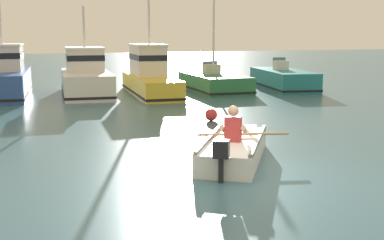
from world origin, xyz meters
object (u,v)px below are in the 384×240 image
moored_boat_green (214,83)px  mooring_buoy (211,115)px  moored_boat_teal (283,80)px  moored_boat_blue (4,77)px  moored_boat_yellow (149,76)px  moored_boat_white (86,77)px  rowboat_with_person (234,148)px

moored_boat_green → mooring_buoy: 8.16m
moored_boat_green → moored_boat_teal: (3.44, -0.31, 0.06)m
moored_boat_blue → moored_boat_yellow: bearing=-9.8°
moored_boat_white → moored_boat_yellow: moored_boat_yellow is taller
mooring_buoy → moored_boat_yellow: bearing=90.4°
rowboat_with_person → mooring_buoy: rowboat_with_person is taller
moored_boat_blue → moored_boat_yellow: 6.10m
moored_boat_white → mooring_buoy: size_ratio=14.31×
moored_boat_blue → mooring_buoy: bearing=-54.0°
moored_boat_green → mooring_buoy: bearing=-112.2°
rowboat_with_person → moored_boat_green: 12.92m
moored_boat_white → moored_boat_green: moored_boat_green is taller
moored_boat_white → moored_boat_teal: size_ratio=1.05×
rowboat_with_person → moored_boat_green: size_ratio=0.72×
moored_boat_teal → moored_boat_white: bearing=175.5°
moored_boat_green → moored_boat_teal: size_ratio=0.91×
rowboat_with_person → moored_boat_yellow: moored_boat_yellow is taller
rowboat_with_person → moored_boat_teal: (7.79, 11.86, 0.18)m
moored_boat_white → moored_boat_yellow: size_ratio=0.89×
moored_boat_blue → moored_boat_green: moored_boat_blue is taller
moored_boat_white → moored_boat_teal: (9.25, -0.72, -0.34)m
mooring_buoy → moored_boat_green: bearing=67.8°
moored_boat_white → moored_boat_teal: 9.29m
moored_boat_green → moored_boat_teal: moored_boat_green is taller
moored_boat_yellow → moored_boat_white: bearing=166.2°
moored_boat_green → moored_boat_blue: bearing=175.0°
moored_boat_green → mooring_buoy: (-3.09, -7.56, -0.18)m
moored_boat_teal → moored_boat_green: bearing=174.9°
moored_boat_white → moored_boat_green: (5.82, -0.42, -0.40)m
moored_boat_blue → moored_boat_white: (3.34, -0.38, -0.06)m
moored_boat_yellow → mooring_buoy: (0.05, -7.32, -0.61)m
rowboat_with_person → mooring_buoy: 4.78m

